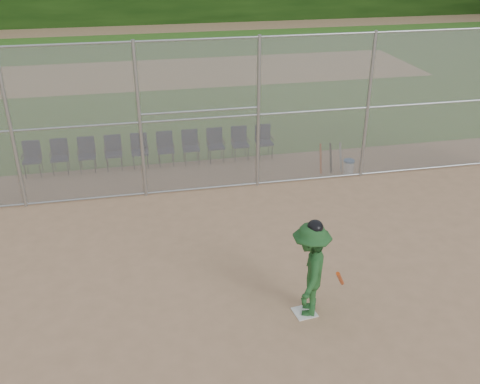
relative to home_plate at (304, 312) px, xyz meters
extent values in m
plane|color=tan|center=(-0.59, 0.42, -0.01)|extent=(100.00, 100.00, 0.00)
plane|color=#31611D|center=(-0.59, 18.42, 0.00)|extent=(100.00, 100.00, 0.00)
plane|color=tan|center=(-0.59, 18.42, 0.00)|extent=(24.00, 24.00, 0.00)
cube|color=gray|center=(-0.59, 5.42, 1.99)|extent=(16.00, 0.02, 4.00)
cylinder|color=#9EA3A8|center=(-0.59, 5.42, 3.94)|extent=(16.00, 0.05, 0.05)
cube|color=silver|center=(0.00, 0.00, 0.00)|extent=(0.43, 0.43, 0.02)
imported|color=#205224|center=(0.06, 0.03, 0.90)|extent=(1.09, 1.35, 1.82)
ellipsoid|color=black|center=(0.06, 0.03, 1.79)|extent=(0.27, 0.30, 0.23)
cylinder|color=#C74112|center=(0.46, -0.37, 0.94)|extent=(0.41, 0.58, 0.65)
cylinder|color=white|center=(3.14, 5.67, 0.17)|extent=(0.30, 0.30, 0.35)
cylinder|color=#265BA6|center=(3.14, 5.67, 0.37)|extent=(0.32, 0.32, 0.05)
cylinder|color=#D84C14|center=(2.37, 5.90, 0.41)|extent=(0.06, 0.26, 0.84)
cylinder|color=black|center=(2.67, 5.90, 0.41)|extent=(0.06, 0.29, 0.83)
cylinder|color=#B2B2B7|center=(2.97, 5.90, 0.40)|extent=(0.06, 0.32, 0.83)
camera|label=1|loc=(-2.73, -7.35, 6.30)|focal=40.00mm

